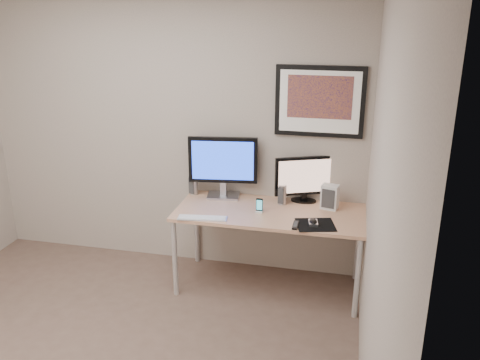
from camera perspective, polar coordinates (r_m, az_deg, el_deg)
The scene contains 13 objects.
room at distance 3.54m, azimuth -15.15°, elevation 6.18°, with size 3.60×3.60×3.60m.
desk at distance 4.36m, azimuth 3.35°, elevation -4.27°, with size 1.60×0.70×0.73m.
framed_art at distance 4.36m, azimuth 8.93°, elevation 8.70°, with size 0.75×0.04×0.60m.
monitor_large at distance 4.53m, azimuth -1.93°, elevation 1.75°, with size 0.62×0.24×0.56m.
monitor_tv at distance 4.48m, azimuth 7.25°, elevation 0.22°, with size 0.50×0.23×0.42m.
speaker_left at distance 4.69m, azimuth -5.20°, elevation -0.50°, with size 0.08×0.08×0.19m, color #A8A8AD.
speaker_right at distance 4.46m, azimuth 4.80°, elevation -1.63°, with size 0.07×0.07×0.18m, color #A8A8AD.
phone_dock at distance 4.28m, azimuth 2.20°, elevation -2.88°, with size 0.06×0.06×0.13m, color black.
keyboard at distance 4.18m, azimuth -4.25°, elevation -4.27°, with size 0.40×0.11×0.01m, color silver.
mousepad at distance 4.10m, azimuth 8.47°, elevation -5.00°, with size 0.30×0.27×0.00m, color black.
mouse at distance 4.10m, azimuth 8.22°, elevation -4.66°, with size 0.06×0.11×0.04m, color black.
remote at distance 4.06m, azimuth 6.24°, elevation -5.04°, with size 0.04×0.15×0.02m, color black.
fan_unit at distance 4.41m, azimuth 10.05°, elevation -1.88°, with size 0.14×0.10×0.21m, color silver.
Camera 1 is at (1.63, -2.60, 2.41)m, focal length 38.00 mm.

